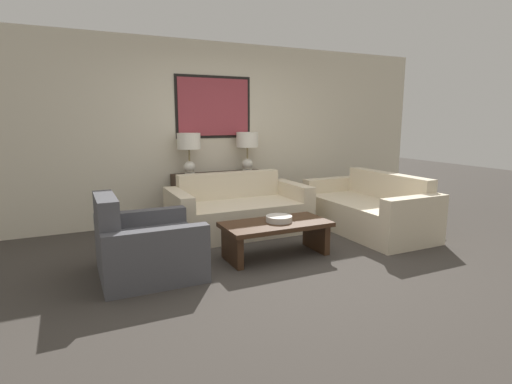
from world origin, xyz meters
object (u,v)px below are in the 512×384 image
object	(u,v)px
table_lamp_left	(189,146)
coffee_table	(276,231)
couch_by_side	(369,211)
armchair_near_back_wall	(145,248)
console_table	(220,197)
table_lamp_right	(247,144)
couch_by_back_wall	(238,212)
decorative_bowl	(279,219)

from	to	relation	value
table_lamp_left	coffee_table	size ratio (longest dim) A/B	0.50
couch_by_side	armchair_near_back_wall	world-z (taller)	armchair_near_back_wall
console_table	table_lamp_right	distance (m)	0.91
couch_by_back_wall	console_table	bearing A→B (deg)	90.00
coffee_table	decorative_bowl	size ratio (longest dim) A/B	4.05
table_lamp_right	coffee_table	world-z (taller)	table_lamp_right
couch_by_back_wall	couch_by_side	xyz separation A→B (m)	(1.65, -0.70, 0.00)
table_lamp_left	decorative_bowl	world-z (taller)	table_lamp_left
table_lamp_left	table_lamp_right	xyz separation A→B (m)	(0.92, 0.00, 0.00)
table_lamp_left	coffee_table	distance (m)	2.04
couch_by_back_wall	armchair_near_back_wall	distance (m)	1.74
table_lamp_right	armchair_near_back_wall	size ratio (longest dim) A/B	0.62
table_lamp_right	coffee_table	size ratio (longest dim) A/B	0.50
couch_by_back_wall	armchair_near_back_wall	size ratio (longest dim) A/B	1.93
console_table	armchair_near_back_wall	bearing A→B (deg)	-129.55
couch_by_back_wall	decorative_bowl	world-z (taller)	couch_by_back_wall
table_lamp_right	table_lamp_left	bearing A→B (deg)	180.00
table_lamp_left	couch_by_back_wall	size ratio (longest dim) A/B	0.32
couch_by_back_wall	decorative_bowl	xyz separation A→B (m)	(0.05, -1.07, 0.15)
console_table	decorative_bowl	bearing A→B (deg)	-88.49
console_table	armchair_near_back_wall	xyz separation A→B (m)	(-1.42, -1.72, -0.09)
couch_by_back_wall	armchair_near_back_wall	world-z (taller)	armchair_near_back_wall
console_table	couch_by_side	world-z (taller)	couch_by_side
couch_by_back_wall	coffee_table	bearing A→B (deg)	-89.74
table_lamp_right	console_table	bearing A→B (deg)	180.00
couch_by_back_wall	decorative_bowl	bearing A→B (deg)	-87.49
console_table	coffee_table	size ratio (longest dim) A/B	1.18
table_lamp_right	decorative_bowl	bearing A→B (deg)	-102.99
table_lamp_left	table_lamp_right	size ratio (longest dim) A/B	1.00
couch_by_side	armchair_near_back_wall	size ratio (longest dim) A/B	1.93
armchair_near_back_wall	table_lamp_right	bearing A→B (deg)	42.47
couch_by_back_wall	armchair_near_back_wall	bearing A→B (deg)	-144.72
console_table	table_lamp_right	xyz separation A→B (m)	(0.46, 0.00, 0.78)
decorative_bowl	armchair_near_back_wall	bearing A→B (deg)	177.48
console_table	couch_by_side	xyz separation A→B (m)	(1.65, -1.42, -0.09)
coffee_table	armchair_near_back_wall	world-z (taller)	armchair_near_back_wall
coffee_table	decorative_bowl	bearing A→B (deg)	17.08
console_table	table_lamp_right	size ratio (longest dim) A/B	2.37
coffee_table	console_table	bearing A→B (deg)	90.16
console_table	couch_by_back_wall	bearing A→B (deg)	-90.00
table_lamp_right	coffee_table	bearing A→B (deg)	-104.17
table_lamp_left	couch_by_side	world-z (taller)	table_lamp_left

